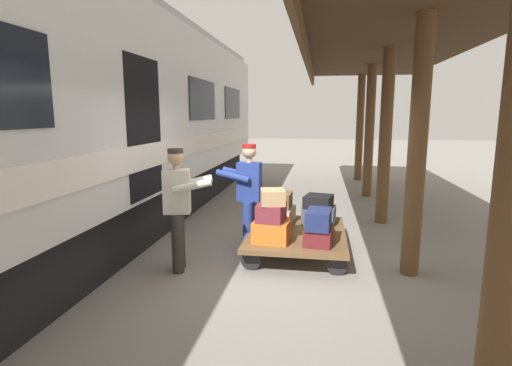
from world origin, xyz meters
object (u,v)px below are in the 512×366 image
suitcase_red_plastic (276,225)px  porter_by_door (179,205)px  suitcase_maroon_trunk (319,235)px  suitcase_olive_duffel (319,227)px  luggage_cart (297,234)px  suitcase_orange_carryall (272,231)px  suitcase_slate_roller (319,215)px  train_car (50,120)px  porter_in_overalls (248,194)px  suitcase_navy_fabric (319,219)px  suitcase_burgundy_valise (271,212)px  suitcase_tan_vintage (273,197)px  suitcase_cream_canvas (279,215)px  suitcase_black_hardshell (318,201)px  suitcase_brown_leather (280,200)px

suitcase_red_plastic → porter_by_door: porter_by_door is taller
suitcase_maroon_trunk → suitcase_red_plastic: bearing=-39.4°
suitcase_red_plastic → suitcase_olive_duffel: (-0.67, 0.00, 0.01)m
luggage_cart → suitcase_orange_carryall: size_ratio=3.96×
suitcase_slate_roller → suitcase_olive_duffel: suitcase_slate_roller is taller
train_car → suitcase_olive_duffel: 4.36m
suitcase_orange_carryall → porter_in_overalls: (0.44, -0.53, 0.43)m
porter_in_overalls → train_car: bearing=11.3°
suitcase_navy_fabric → suitcase_red_plastic: bearing=-41.6°
suitcase_slate_roller → suitcase_olive_duffel: (0.00, 0.55, -0.04)m
suitcase_orange_carryall → suitcase_burgundy_valise: 0.28m
suitcase_navy_fabric → train_car: bearing=0.0°
suitcase_olive_duffel → suitcase_tan_vintage: bearing=40.6°
train_car → suitcase_red_plastic: train_car is taller
suitcase_red_plastic → suitcase_cream_canvas: (0.00, -0.55, 0.03)m
suitcase_olive_duffel → train_car: bearing=8.4°
suitcase_black_hardshell → suitcase_burgundy_valise: bearing=58.4°
porter_in_overalls → suitcase_olive_duffel: bearing=-179.3°
suitcase_olive_duffel → suitcase_navy_fabric: size_ratio=1.13×
train_car → suitcase_cream_canvas: 3.87m
suitcase_brown_leather → luggage_cart: bearing=120.3°
suitcase_brown_leather → suitcase_maroon_trunk: bearing=120.8°
suitcase_burgundy_valise → suitcase_navy_fabric: (-0.67, 0.04, -0.06)m
suitcase_maroon_trunk → suitcase_burgundy_valise: bearing=-0.3°
luggage_cart → suitcase_slate_roller: 0.67m
suitcase_burgundy_valise → train_car: bearing=0.8°
suitcase_tan_vintage → suitcase_black_hardshell: bearing=-120.4°
suitcase_maroon_trunk → suitcase_orange_carryall: bearing=0.0°
suitcase_orange_carryall → suitcase_black_hardshell: 1.27m
suitcase_slate_roller → suitcase_maroon_trunk: suitcase_slate_roller is taller
suitcase_cream_canvas → porter_in_overalls: size_ratio=0.35×
suitcase_navy_fabric → porter_by_door: porter_by_door is taller
suitcase_red_plastic → suitcase_black_hardshell: (-0.65, -0.52, 0.29)m
suitcase_brown_leather → suitcase_burgundy_valise: bearing=89.1°
suitcase_navy_fabric → porter_in_overalls: (1.10, -0.57, 0.21)m
suitcase_brown_leather → porter_in_overalls: size_ratio=0.28×
suitcase_cream_canvas → porter_by_door: bearing=50.7°
luggage_cart → suitcase_brown_leather: size_ratio=4.23×
suitcase_brown_leather → porter_by_door: bearing=50.6°
suitcase_olive_duffel → suitcase_brown_leather: size_ratio=1.21×
suitcase_brown_leather → porter_by_door: size_ratio=0.28×
luggage_cart → porter_by_door: 1.94m
suitcase_cream_canvas → suitcase_orange_carryall: suitcase_orange_carryall is taller
suitcase_navy_fabric → suitcase_black_hardshell: (0.01, -1.11, 0.01)m
luggage_cart → suitcase_maroon_trunk: 0.66m
suitcase_burgundy_valise → suitcase_slate_roller: bearing=-121.7°
luggage_cart → suitcase_burgundy_valise: (0.34, 0.54, 0.47)m
train_car → suitcase_black_hardshell: (-3.99, -1.11, -1.34)m
porter_by_door → suitcase_orange_carryall: bearing=-161.7°
train_car → luggage_cart: train_car is taller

